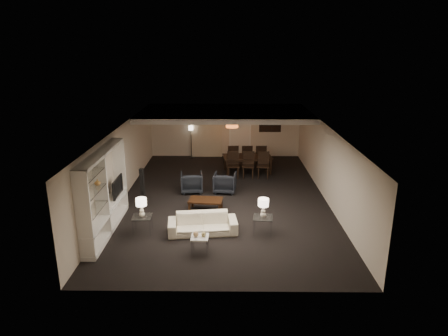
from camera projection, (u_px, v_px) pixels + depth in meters
name	position (u px, v px, depth m)	size (l,w,h in m)	color
floor	(224.00, 198.00, 13.90)	(11.00, 11.00, 0.00)	black
ceiling	(224.00, 128.00, 13.16)	(7.00, 11.00, 0.02)	silver
wall_back	(225.00, 130.00, 18.79)	(7.00, 0.02, 2.50)	beige
wall_front	(221.00, 240.00, 8.28)	(7.00, 0.02, 2.50)	beige
wall_left	(121.00, 163.00, 13.57)	(0.02, 11.00, 2.50)	beige
wall_right	(327.00, 164.00, 13.50)	(0.02, 11.00, 2.50)	beige
ceiling_soffit	(225.00, 113.00, 16.53)	(7.00, 4.00, 0.20)	silver
curtains	(206.00, 132.00, 18.73)	(1.50, 0.12, 2.40)	beige
door	(240.00, 135.00, 18.81)	(0.90, 0.05, 2.10)	silver
painting	(270.00, 124.00, 18.64)	(0.95, 0.04, 0.65)	#142D38
media_unit	(104.00, 193.00, 11.11)	(0.38, 3.40, 2.35)	white
pendant_light	(232.00, 125.00, 16.67)	(0.52, 0.52, 0.24)	#D8591E
sofa	(203.00, 224.00, 11.26)	(1.94, 0.76, 0.57)	beige
coffee_table	(206.00, 205.00, 12.82)	(1.06, 0.62, 0.38)	black
armchair_left	(192.00, 182.00, 14.40)	(0.77, 0.79, 0.72)	black
armchair_right	(225.00, 183.00, 14.38)	(0.77, 0.79, 0.72)	black
side_table_left	(143.00, 225.00, 11.29)	(0.53, 0.53, 0.50)	white
side_table_right	(263.00, 225.00, 11.26)	(0.53, 0.53, 0.50)	silver
table_lamp_left	(142.00, 207.00, 11.14)	(0.30, 0.30, 0.55)	white
table_lamp_right	(263.00, 208.00, 11.10)	(0.30, 0.30, 0.55)	silver
marble_table	(200.00, 244.00, 10.23)	(0.44, 0.44, 0.44)	white
gold_gourd_a	(196.00, 234.00, 10.14)	(0.14, 0.14, 0.14)	tan
gold_gourd_b	(204.00, 234.00, 10.14)	(0.12, 0.12, 0.12)	tan
television	(115.00, 187.00, 11.99)	(0.13, 0.97, 0.56)	black
vase_blue	(88.00, 213.00, 9.84)	(0.17, 0.17, 0.18)	#2A48B6
vase_amber	(97.00, 182.00, 10.52)	(0.16, 0.16, 0.17)	#C78C42
floor_speaker	(142.00, 185.00, 13.42)	(0.13, 0.13, 1.18)	black
dining_table	(247.00, 165.00, 16.58)	(1.98, 1.11, 0.70)	black
chair_nl	(233.00, 165.00, 15.91)	(0.48, 0.48, 1.03)	black
chair_nm	(248.00, 165.00, 15.91)	(0.48, 0.48, 1.03)	black
chair_nr	(263.00, 165.00, 15.90)	(0.48, 0.48, 1.03)	black
chair_fl	(233.00, 156.00, 17.16)	(0.48, 0.48, 1.03)	black
chair_fm	(247.00, 156.00, 17.15)	(0.48, 0.48, 1.03)	black
chair_fr	(261.00, 156.00, 17.14)	(0.48, 0.48, 1.03)	black
floor_lamp	(191.00, 142.00, 18.66)	(0.22, 0.22, 1.53)	black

